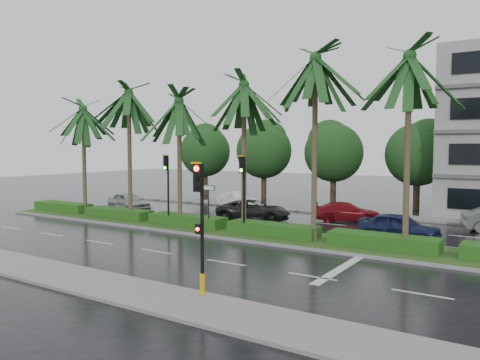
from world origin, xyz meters
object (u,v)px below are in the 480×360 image
Objects in this scene: signal_median_left at (167,179)px; car_darkgrey at (253,210)px; street_sign at (208,196)px; signal_near at (200,223)px; car_blue at (399,227)px; car_white at (237,200)px; car_silver at (129,202)px; car_red at (347,212)px.

signal_median_left is 0.87× the size of car_darkgrey.
signal_median_left is 3.13m from street_sign.
signal_near is at bearing -54.66° from street_sign.
car_darkgrey is 10.13m from car_blue.
car_white is 6.64m from car_darkgrey.
car_white is (-1.50, 10.18, -2.35)m from signal_median_left.
signal_near is 16.64m from car_darkgrey.
street_sign reaches higher than car_silver.
car_blue is (4.50, -4.52, 0.08)m from car_red.
signal_near is 1.02× the size of car_silver.
signal_median_left is 1.02× the size of car_blue.
car_silver is 8.61m from car_white.
car_white is (-11.50, 19.87, -1.86)m from signal_near.
signal_near is at bearing 171.12° from car_blue.
car_darkgrey is (0.00, 5.12, -1.43)m from street_sign.
car_white is at bearing -30.18° from car_silver.
street_sign is 9.85m from car_red.
car_blue is (14.50, -6.48, 0.08)m from car_white.
car_white is 0.79× the size of car_darkgrey.
car_silver is 0.86× the size of car_darkgrey.
car_red is at bearing 48.64° from car_blue.
car_blue is at bearing -94.57° from car_white.
street_sign is at bearing 125.34° from signal_near.
car_silver is 16.55m from car_red.
car_blue reaches higher than car_red.
signal_median_left reaches higher than car_darkgrey.
street_sign is at bearing 122.86° from car_red.
car_white is 0.88× the size of car_red.
car_silver is 1.01× the size of car_blue.
signal_near is 12.11m from street_sign.
signal_median_left is 1.11× the size of car_white.
car_darkgrey is at bearing 90.00° from street_sign.
car_darkgrey is at bearing 95.22° from car_red.
signal_median_left is at bearing 135.91° from signal_near.
car_white is (6.00, 6.18, -0.09)m from car_silver.
signal_near reaches higher than car_red.
signal_near is 22.29m from car_silver.
car_darkgrey is at bearing -68.99° from car_silver.
street_sign is 0.52× the size of car_darkgrey.
car_white is at bearing 114.23° from street_sign.
car_blue is (10.00, 3.52, -1.40)m from street_sign.
street_sign reaches higher than car_darkgrey.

